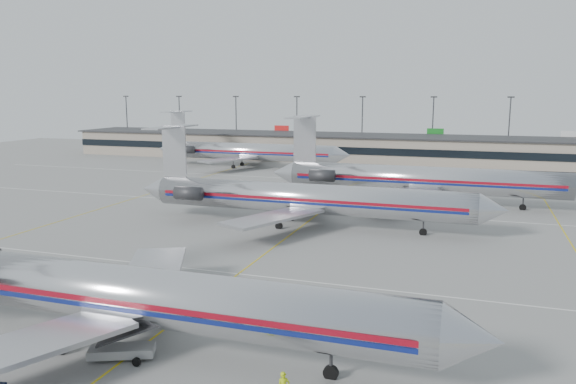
% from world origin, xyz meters
% --- Properties ---
extents(ground, '(260.00, 260.00, 0.00)m').
position_xyz_m(ground, '(0.00, 0.00, 0.00)').
color(ground, gray).
rests_on(ground, ground).
extents(apron_markings, '(160.00, 0.15, 0.02)m').
position_xyz_m(apron_markings, '(0.00, 10.00, 0.01)').
color(apron_markings, silver).
rests_on(apron_markings, ground).
extents(terminal, '(162.00, 17.00, 6.25)m').
position_xyz_m(terminal, '(0.00, 97.97, 3.16)').
color(terminal, gray).
rests_on(terminal, ground).
extents(light_mast_row, '(163.60, 0.40, 15.28)m').
position_xyz_m(light_mast_row, '(0.00, 112.00, 8.58)').
color(light_mast_row, '#38383D').
rests_on(light_mast_row, ground).
extents(jet_foreground, '(46.36, 27.30, 12.14)m').
position_xyz_m(jet_foreground, '(-2.32, -5.60, 3.52)').
color(jet_foreground, silver).
rests_on(jet_foreground, ground).
extents(jet_second_row, '(45.94, 27.05, 12.02)m').
position_xyz_m(jet_second_row, '(-0.26, 29.61, 3.49)').
color(jet_second_row, silver).
rests_on(jet_second_row, ground).
extents(jet_third_row, '(46.60, 28.67, 12.74)m').
position_xyz_m(jet_third_row, '(11.76, 48.35, 3.70)').
color(jet_third_row, silver).
rests_on(jet_third_row, ground).
extents(jet_back_row, '(44.70, 27.49, 12.22)m').
position_xyz_m(jet_back_row, '(-27.78, 78.04, 3.55)').
color(jet_back_row, silver).
rests_on(jet_back_row, ground).
extents(belt_loader, '(4.75, 2.87, 2.44)m').
position_xyz_m(belt_loader, '(-0.12, -7.28, 0.65)').
color(belt_loader, '#959595').
rests_on(belt_loader, ground).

